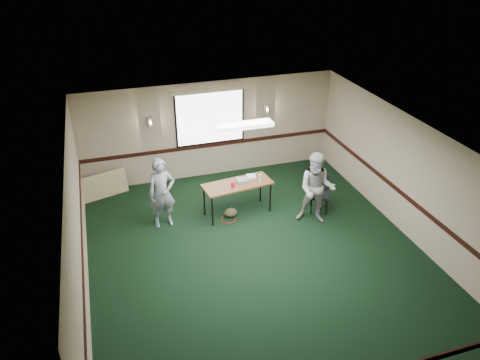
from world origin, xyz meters
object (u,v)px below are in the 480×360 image
object	(u,v)px
conference_chair	(320,190)
person_left	(162,193)
person_right	(317,189)
folding_table	(237,186)
projector	(242,181)

from	to	relation	value
conference_chair	person_left	bearing A→B (deg)	-162.56
conference_chair	person_right	bearing A→B (deg)	-101.64
folding_table	person_right	size ratio (longest dim) A/B	0.97
person_left	person_right	distance (m)	3.57
folding_table	projector	distance (m)	0.17
person_right	conference_chair	bearing A→B (deg)	83.06
projector	person_right	xyz separation A→B (m)	(1.52, -0.89, 0.01)
projector	person_left	distance (m)	1.93
folding_table	person_left	bearing A→B (deg)	171.36
projector	conference_chair	bearing A→B (deg)	-7.38
person_left	projector	bearing A→B (deg)	-6.32
conference_chair	person_left	xyz separation A→B (m)	(-3.79, 0.47, 0.32)
projector	person_right	size ratio (longest dim) A/B	0.16
projector	conference_chair	xyz separation A→B (m)	(1.86, -0.43, -0.34)
conference_chair	projector	bearing A→B (deg)	-168.60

